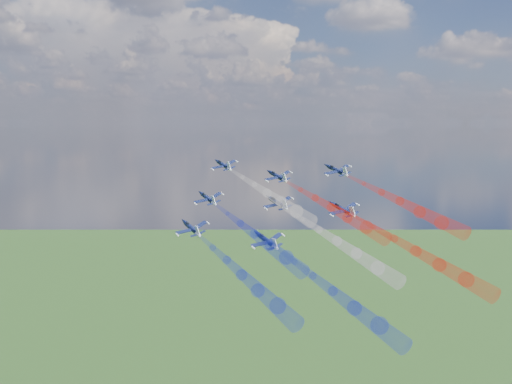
# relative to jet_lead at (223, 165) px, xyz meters

# --- Properties ---
(jet_lead) EXTENTS (13.47, 13.97, 7.67)m
(jet_lead) POSITION_rel_jet_lead_xyz_m (0.00, 0.00, 0.00)
(jet_lead) COLOR black
(trail_lead) EXTENTS (25.17, 35.03, 14.05)m
(trail_lead) POSITION_rel_jet_lead_xyz_m (13.53, -19.85, -6.02)
(trail_lead) COLOR white
(jet_inner_left) EXTENTS (13.47, 13.97, 7.67)m
(jet_inner_left) POSITION_rel_jet_lead_xyz_m (-2.89, -16.79, -7.92)
(jet_inner_left) COLOR black
(trail_inner_left) EXTENTS (25.17, 35.03, 14.05)m
(trail_inner_left) POSITION_rel_jet_lead_xyz_m (10.64, -36.64, -13.94)
(trail_inner_left) COLOR #1725C4
(jet_inner_right) EXTENTS (13.47, 13.97, 7.67)m
(jet_inner_right) POSITION_rel_jet_lead_xyz_m (16.32, -7.78, -2.63)
(jet_inner_right) COLOR black
(trail_inner_right) EXTENTS (25.17, 35.03, 14.05)m
(trail_inner_right) POSITION_rel_jet_lead_xyz_m (29.84, -27.63, -8.65)
(trail_inner_right) COLOR red
(jet_outer_left) EXTENTS (13.47, 13.97, 7.67)m
(jet_outer_left) POSITION_rel_jet_lead_xyz_m (-4.93, -33.97, -12.99)
(jet_outer_left) COLOR black
(trail_outer_left) EXTENTS (25.17, 35.03, 14.05)m
(trail_outer_left) POSITION_rel_jet_lead_xyz_m (8.60, -53.82, -19.01)
(trail_outer_left) COLOR #1725C4
(jet_center_third) EXTENTS (13.47, 13.97, 7.67)m
(jet_center_third) POSITION_rel_jet_lead_xyz_m (16.23, -22.42, -8.29)
(jet_center_third) COLOR black
(trail_center_third) EXTENTS (25.17, 35.03, 14.05)m
(trail_center_third) POSITION_rel_jet_lead_xyz_m (29.76, -42.28, -14.31)
(trail_center_third) COLOR white
(jet_outer_right) EXTENTS (13.47, 13.97, 7.67)m
(jet_outer_right) POSITION_rel_jet_lead_xyz_m (33.02, -10.70, -0.60)
(jet_outer_right) COLOR black
(trail_outer_right) EXTENTS (25.17, 35.03, 14.05)m
(trail_outer_right) POSITION_rel_jet_lead_xyz_m (46.54, -30.55, -6.63)
(trail_outer_right) COLOR red
(jet_rear_left) EXTENTS (13.47, 13.97, 7.67)m
(jet_rear_left) POSITION_rel_jet_lead_xyz_m (13.57, -38.97, -14.89)
(jet_rear_left) COLOR black
(trail_rear_left) EXTENTS (25.17, 35.03, 14.05)m
(trail_rear_left) POSITION_rel_jet_lead_xyz_m (27.10, -58.83, -20.91)
(trail_rear_left) COLOR #1725C4
(jet_rear_right) EXTENTS (13.47, 13.97, 7.67)m
(jet_rear_right) POSITION_rel_jet_lead_xyz_m (32.63, -28.63, -8.98)
(jet_rear_right) COLOR black
(trail_rear_right) EXTENTS (25.17, 35.03, 14.05)m
(trail_rear_right) POSITION_rel_jet_lead_xyz_m (46.16, -48.49, -15.00)
(trail_rear_right) COLOR red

